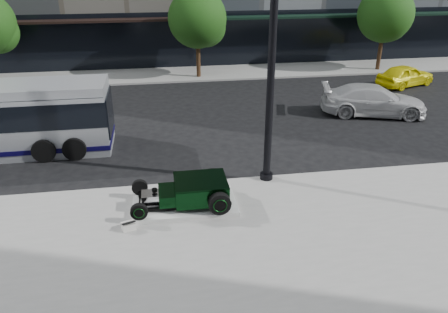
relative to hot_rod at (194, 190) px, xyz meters
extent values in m
plane|color=black|center=(0.90, 3.71, -0.70)|extent=(120.00, 120.00, 0.00)
cube|color=gray|center=(0.90, 17.71, -0.64)|extent=(70.00, 4.00, 0.12)
cube|color=black|center=(-9.10, 19.91, 1.30)|extent=(22.00, 0.50, 4.00)
cube|color=black|center=(13.90, 19.91, 1.30)|extent=(24.00, 0.50, 4.00)
cube|color=black|center=(-9.10, 19.31, 2.90)|extent=(22.00, 1.60, 0.15)
cube|color=black|center=(13.90, 19.31, 2.90)|extent=(24.00, 1.60, 0.15)
cylinder|color=black|center=(1.90, 16.71, 0.72)|extent=(0.28, 0.28, 2.60)
sphere|color=#13330E|center=(1.90, 16.71, 3.22)|extent=(3.80, 3.80, 3.80)
sphere|color=#13330E|center=(2.50, 17.01, 2.62)|extent=(2.60, 2.60, 2.60)
cylinder|color=black|center=(14.90, 16.71, 0.72)|extent=(0.28, 0.28, 2.60)
sphere|color=#13330E|center=(14.90, 16.71, 3.22)|extent=(3.80, 3.80, 3.80)
sphere|color=#13330E|center=(15.50, 17.01, 2.62)|extent=(2.60, 2.60, 2.60)
cube|color=silver|center=(-0.33, 0.00, -0.50)|extent=(3.40, 1.80, 0.15)
cube|color=black|center=(-0.33, -0.45, -0.33)|extent=(3.00, 0.08, 0.10)
cube|color=black|center=(-0.33, 0.45, -0.33)|extent=(3.00, 0.08, 0.10)
cube|color=black|center=(0.22, 0.00, 0.02)|extent=(1.70, 1.45, 0.62)
cube|color=black|center=(0.22, 0.00, 0.35)|extent=(1.70, 1.45, 0.06)
cube|color=black|center=(-0.88, 0.00, -0.10)|extent=(0.55, 1.05, 0.38)
cube|color=silver|center=(-1.43, 0.00, -0.15)|extent=(0.55, 0.55, 0.34)
cylinder|color=black|center=(-1.28, 0.00, 0.12)|extent=(0.18, 0.18, 0.10)
cylinder|color=black|center=(-1.78, 0.00, -0.27)|extent=(0.06, 1.55, 0.06)
cylinder|color=black|center=(0.72, -0.85, -0.07)|extent=(0.72, 0.24, 0.72)
cylinder|color=black|center=(0.72, -0.98, -0.07)|extent=(0.37, 0.02, 0.37)
torus|color=#0A3A10|center=(0.72, -0.99, -0.07)|extent=(0.44, 0.02, 0.44)
cylinder|color=black|center=(0.72, 0.85, -0.07)|extent=(0.72, 0.24, 0.72)
cylinder|color=black|center=(0.72, 0.98, -0.07)|extent=(0.37, 0.02, 0.37)
torus|color=#0A3A10|center=(0.72, 0.99, -0.07)|extent=(0.44, 0.02, 0.44)
cylinder|color=black|center=(-1.78, -0.78, -0.16)|extent=(0.54, 0.16, 0.54)
cylinder|color=black|center=(-1.78, -0.87, -0.16)|extent=(0.28, 0.02, 0.28)
torus|color=#0A3A10|center=(-1.78, -0.88, -0.16)|extent=(0.34, 0.02, 0.34)
cylinder|color=black|center=(-1.78, 0.78, -0.16)|extent=(0.54, 0.16, 0.54)
cylinder|color=black|center=(-1.78, 0.87, -0.16)|extent=(0.28, 0.02, 0.28)
torus|color=#0A3A10|center=(-1.78, 0.88, -0.16)|extent=(0.34, 0.02, 0.34)
cube|color=silver|center=(-2.12, -1.05, -0.47)|extent=(0.48, 0.41, 0.22)
cube|color=black|center=(-2.12, -1.05, -0.34)|extent=(0.47, 0.40, 0.15)
cylinder|color=black|center=(2.83, 1.51, 3.74)|extent=(0.26, 0.26, 8.63)
cylinder|color=black|center=(2.83, 1.51, -0.47)|extent=(0.47, 0.47, 0.22)
cube|color=black|center=(-3.05, 5.89, 0.85)|extent=(0.06, 2.30, 1.70)
cylinder|color=black|center=(-5.68, 4.59, -0.22)|extent=(0.96, 0.28, 0.96)
cylinder|color=black|center=(-5.68, 7.19, -0.22)|extent=(0.96, 0.28, 0.96)
cylinder|color=black|center=(-4.48, 4.59, -0.22)|extent=(0.96, 0.28, 0.96)
cylinder|color=black|center=(-4.48, 7.19, -0.22)|extent=(0.96, 0.28, 0.96)
imported|color=silver|center=(10.16, 7.91, 0.08)|extent=(5.73, 3.50, 1.55)
imported|color=#FFF313|center=(14.72, 12.71, -0.01)|extent=(4.33, 2.93, 1.37)
camera|label=1|loc=(-0.99, -12.48, 7.06)|focal=35.00mm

